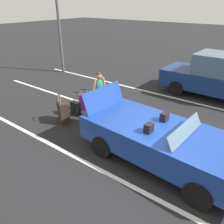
% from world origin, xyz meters
% --- Properties ---
extents(ground_plane, '(80.00, 80.00, 0.00)m').
position_xyz_m(ground_plane, '(0.00, 0.00, 0.00)').
color(ground_plane, black).
extents(lot_line_near, '(18.00, 0.12, 0.01)m').
position_xyz_m(lot_line_near, '(0.00, -1.23, 0.00)').
color(lot_line_near, silver).
rests_on(lot_line_near, ground_plane).
extents(lot_line_mid, '(18.00, 0.12, 0.01)m').
position_xyz_m(lot_line_mid, '(0.00, 1.47, 0.00)').
color(lot_line_mid, silver).
rests_on(lot_line_mid, ground_plane).
extents(lot_line_far, '(18.00, 0.12, 0.01)m').
position_xyz_m(lot_line_far, '(0.00, 4.17, 0.00)').
color(lot_line_far, silver).
rests_on(lot_line_far, ground_plane).
extents(convertible_car, '(4.26, 2.04, 1.53)m').
position_xyz_m(convertible_car, '(0.20, -0.01, 0.59)').
color(convertible_car, navy).
rests_on(convertible_car, ground_plane).
extents(suitcase_large_black, '(0.56, 0.47, 1.03)m').
position_xyz_m(suitcase_large_black, '(-3.54, -0.07, 0.37)').
color(suitcase_large_black, '#2D2319').
rests_on(suitcase_large_black, ground_plane).
extents(suitcase_medium_bright, '(0.47, 0.41, 0.85)m').
position_xyz_m(suitcase_medium_bright, '(-3.62, 1.08, 0.31)').
color(suitcase_medium_bright, '#991E8C').
rests_on(suitcase_medium_bright, ground_plane).
extents(suitcase_small_carryon, '(0.34, 0.21, 0.86)m').
position_xyz_m(suitcase_small_carryon, '(-3.61, 0.58, 0.26)').
color(suitcase_small_carryon, black).
rests_on(suitcase_small_carryon, ground_plane).
extents(traveler_person, '(0.30, 0.60, 1.65)m').
position_xyz_m(traveler_person, '(-2.78, 0.92, 0.93)').
color(traveler_person, black).
rests_on(traveler_person, ground_plane).
extents(parked_sedan_near, '(4.56, 1.99, 1.82)m').
position_xyz_m(parked_sedan_near, '(-0.02, 5.33, 0.89)').
color(parked_sedan_near, navy).
rests_on(parked_sedan_near, ground_plane).
extents(parking_lamp_post, '(0.50, 0.24, 5.75)m').
position_xyz_m(parking_lamp_post, '(-8.11, 4.08, 3.29)').
color(parking_lamp_post, '#4C4C51').
rests_on(parking_lamp_post, ground_plane).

